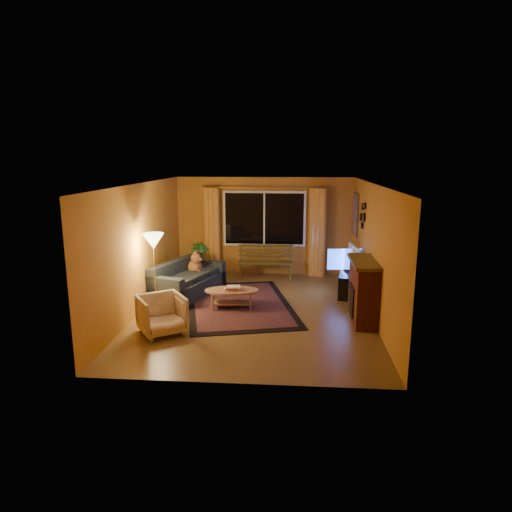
# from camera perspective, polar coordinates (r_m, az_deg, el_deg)

# --- Properties ---
(floor) EXTENTS (4.50, 6.00, 0.02)m
(floor) POSITION_cam_1_polar(r_m,az_deg,el_deg) (9.15, -0.15, -6.90)
(floor) COLOR brown
(floor) RESTS_ON ground
(ceiling) EXTENTS (4.50, 6.00, 0.02)m
(ceiling) POSITION_cam_1_polar(r_m,az_deg,el_deg) (8.66, -0.16, 9.06)
(ceiling) COLOR white
(ceiling) RESTS_ON ground
(wall_back) EXTENTS (4.50, 0.02, 2.50)m
(wall_back) POSITION_cam_1_polar(r_m,az_deg,el_deg) (11.77, 1.05, 3.74)
(wall_back) COLOR #C17C2B
(wall_back) RESTS_ON ground
(wall_left) EXTENTS (0.02, 6.00, 2.50)m
(wall_left) POSITION_cam_1_polar(r_m,az_deg,el_deg) (9.28, -14.21, 1.05)
(wall_left) COLOR #C17C2B
(wall_left) RESTS_ON ground
(wall_right) EXTENTS (0.02, 6.00, 2.50)m
(wall_right) POSITION_cam_1_polar(r_m,az_deg,el_deg) (8.92, 14.47, 0.60)
(wall_right) COLOR #C17C2B
(wall_right) RESTS_ON ground
(window) EXTENTS (2.00, 0.02, 1.30)m
(window) POSITION_cam_1_polar(r_m,az_deg,el_deg) (11.68, 1.03, 4.67)
(window) COLOR black
(window) RESTS_ON wall_back
(curtain_rod) EXTENTS (3.20, 0.03, 0.03)m
(curtain_rod) POSITION_cam_1_polar(r_m,az_deg,el_deg) (11.56, 1.03, 8.57)
(curtain_rod) COLOR #BF8C3F
(curtain_rod) RESTS_ON wall_back
(curtain_left) EXTENTS (0.36, 0.36, 2.24)m
(curtain_left) POSITION_cam_1_polar(r_m,az_deg,el_deg) (11.83, -5.54, 3.09)
(curtain_left) COLOR orange
(curtain_left) RESTS_ON ground
(curtain_right) EXTENTS (0.36, 0.36, 2.24)m
(curtain_right) POSITION_cam_1_polar(r_m,az_deg,el_deg) (11.66, 7.65, 2.91)
(curtain_right) COLOR orange
(curtain_right) RESTS_ON ground
(bench) EXTENTS (1.39, 0.48, 0.41)m
(bench) POSITION_cam_1_polar(r_m,az_deg,el_deg) (11.48, 1.18, -1.80)
(bench) COLOR #493A13
(bench) RESTS_ON ground
(potted_plant) EXTENTS (0.62, 0.62, 0.85)m
(potted_plant) POSITION_cam_1_polar(r_m,az_deg,el_deg) (11.78, -7.05, -0.44)
(potted_plant) COLOR #235B1E
(potted_plant) RESTS_ON ground
(sofa) EXTENTS (1.43, 2.08, 0.77)m
(sofa) POSITION_cam_1_polar(r_m,az_deg,el_deg) (10.10, -8.42, -2.82)
(sofa) COLOR black
(sofa) RESTS_ON ground
(dog) EXTENTS (0.45, 0.51, 0.46)m
(dog) POSITION_cam_1_polar(r_m,az_deg,el_deg) (10.45, -7.67, -1.01)
(dog) COLOR #975A32
(dog) RESTS_ON sofa
(armchair) EXTENTS (0.98, 0.97, 0.75)m
(armchair) POSITION_cam_1_polar(r_m,az_deg,el_deg) (8.06, -11.70, -6.95)
(armchair) COLOR beige
(armchair) RESTS_ON ground
(floor_lamp) EXTENTS (0.35, 0.35, 1.59)m
(floor_lamp) POSITION_cam_1_polar(r_m,az_deg,el_deg) (9.03, -12.53, -2.13)
(floor_lamp) COLOR #BF8C3F
(floor_lamp) RESTS_ON ground
(rug) EXTENTS (2.80, 3.68, 0.02)m
(rug) POSITION_cam_1_polar(r_m,az_deg,el_deg) (9.52, -2.17, -6.01)
(rug) COLOR #69280E
(rug) RESTS_ON ground
(coffee_table) EXTENTS (1.17, 1.17, 0.39)m
(coffee_table) POSITION_cam_1_polar(r_m,az_deg,el_deg) (9.23, -3.03, -5.38)
(coffee_table) COLOR #A57054
(coffee_table) RESTS_ON ground
(tv_console) EXTENTS (0.60, 1.26, 0.50)m
(tv_console) POSITION_cam_1_polar(r_m,az_deg,el_deg) (10.38, 11.55, -3.30)
(tv_console) COLOR black
(tv_console) RESTS_ON ground
(television) EXTENTS (0.25, 1.01, 0.58)m
(television) POSITION_cam_1_polar(r_m,az_deg,el_deg) (10.25, 11.67, -0.40)
(television) COLOR black
(television) RESTS_ON tv_console
(fireplace) EXTENTS (0.40, 1.20, 1.10)m
(fireplace) POSITION_cam_1_polar(r_m,az_deg,el_deg) (8.67, 13.29, -4.44)
(fireplace) COLOR maroon
(fireplace) RESTS_ON ground
(mirror_cluster) EXTENTS (0.06, 0.60, 0.56)m
(mirror_cluster) POSITION_cam_1_polar(r_m,az_deg,el_deg) (10.10, 13.12, 5.16)
(mirror_cluster) COLOR black
(mirror_cluster) RESTS_ON wall_right
(painting) EXTENTS (0.04, 0.76, 0.96)m
(painting) POSITION_cam_1_polar(r_m,az_deg,el_deg) (11.25, 12.29, 5.12)
(painting) COLOR orange
(painting) RESTS_ON wall_right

